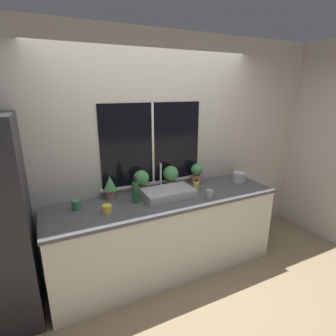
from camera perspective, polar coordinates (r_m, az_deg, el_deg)
The scene contains 15 objects.
ground_plane at distance 3.16m, azimuth 2.57°, elevation -24.25°, with size 14.00×14.00×0.00m, color #937F60.
wall_back at distance 3.13m, azimuth -3.56°, elevation 3.42°, with size 8.00×0.09×2.70m.
wall_right at distance 5.08m, azimuth 18.53°, elevation 7.74°, with size 0.06×7.00×2.70m.
counter at distance 3.13m, azimuth -0.32°, elevation -14.30°, with size 2.59×0.69×0.91m.
sink at distance 2.95m, azimuth 0.00°, elevation -5.41°, with size 0.56×0.39×0.34m.
potted_plant_far_left at distance 2.93m, azimuth -12.50°, elevation -3.76°, with size 0.15×0.15×0.26m.
potted_plant_center_left at distance 3.02m, azimuth -5.85°, elevation -2.47°, with size 0.18×0.18×0.28m.
potted_plant_center_right at distance 3.16m, azimuth 0.63°, elevation -1.65°, with size 0.18×0.18×0.28m.
potted_plant_far_right at distance 3.34m, azimuth 6.28°, elevation -1.14°, with size 0.15×0.15×0.26m.
soap_bottle at distance 3.10m, azimuth 6.15°, elevation -4.03°, with size 0.06×0.06×0.16m.
bottle_tall at distance 2.81m, azimuth -7.05°, elevation -5.10°, with size 0.07×0.07×0.29m.
mug_green at distance 2.80m, azimuth -19.29°, elevation -7.60°, with size 0.09×0.09×0.10m.
mug_yellow at distance 2.65m, azimuth -13.14°, elevation -8.70°, with size 0.09×0.09×0.08m.
mug_grey at distance 2.93m, azimuth 8.97°, elevation -5.68°, with size 0.08×0.08×0.10m.
kettle at distance 3.52m, azimuth 15.21°, elevation -1.87°, with size 0.16×0.16×0.14m.
Camera 1 is at (-1.16, -2.08, 2.07)m, focal length 28.00 mm.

